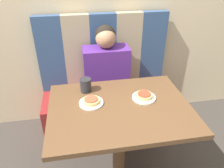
{
  "coord_description": "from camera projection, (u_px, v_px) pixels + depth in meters",
  "views": [
    {
      "loc": [
        -0.27,
        -1.2,
        1.67
      ],
      "look_at": [
        0.0,
        0.33,
        0.75
      ],
      "focal_mm": 35.0,
      "sensor_mm": 36.0,
      "label": 1
    }
  ],
  "objects": [
    {
      "name": "wall_back",
      "position": [
        101.0,
        0.0,
        2.05
      ],
      "size": [
        7.0,
        0.05,
        2.6
      ],
      "color": "#C6B28E",
      "rests_on": "ground_plane"
    },
    {
      "name": "booth_seat",
      "position": [
        107.0,
        111.0,
        2.36
      ],
      "size": [
        1.29,
        0.47,
        0.43
      ],
      "color": "maroon",
      "rests_on": "ground_plane"
    },
    {
      "name": "booth_backrest",
      "position": [
        103.0,
        52.0,
        2.21
      ],
      "size": [
        1.29,
        0.08,
        0.77
      ],
      "color": "navy",
      "rests_on": "booth_seat"
    },
    {
      "name": "dining_table",
      "position": [
        120.0,
        117.0,
        1.58
      ],
      "size": [
        0.99,
        0.75,
        0.75
      ],
      "color": "brown",
      "rests_on": "ground_plane"
    },
    {
      "name": "person",
      "position": [
        106.0,
        65.0,
        2.08
      ],
      "size": [
        0.43,
        0.22,
        0.71
      ],
      "color": "#4C237A",
      "rests_on": "booth_seat"
    },
    {
      "name": "plate_left",
      "position": [
        91.0,
        103.0,
        1.56
      ],
      "size": [
        0.17,
        0.17,
        0.01
      ],
      "color": "white",
      "rests_on": "dining_table"
    },
    {
      "name": "plate_right",
      "position": [
        144.0,
        98.0,
        1.61
      ],
      "size": [
        0.17,
        0.17,
        0.01
      ],
      "color": "white",
      "rests_on": "dining_table"
    },
    {
      "name": "pizza_left",
      "position": [
        91.0,
        101.0,
        1.55
      ],
      "size": [
        0.12,
        0.12,
        0.03
      ],
      "color": "tan",
      "rests_on": "plate_left"
    },
    {
      "name": "pizza_right",
      "position": [
        144.0,
        95.0,
        1.6
      ],
      "size": [
        0.12,
        0.12,
        0.03
      ],
      "color": "tan",
      "rests_on": "plate_right"
    },
    {
      "name": "drinking_cup",
      "position": [
        86.0,
        85.0,
        1.67
      ],
      "size": [
        0.09,
        0.09,
        0.11
      ],
      "color": "#232328",
      "rests_on": "dining_table"
    }
  ]
}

